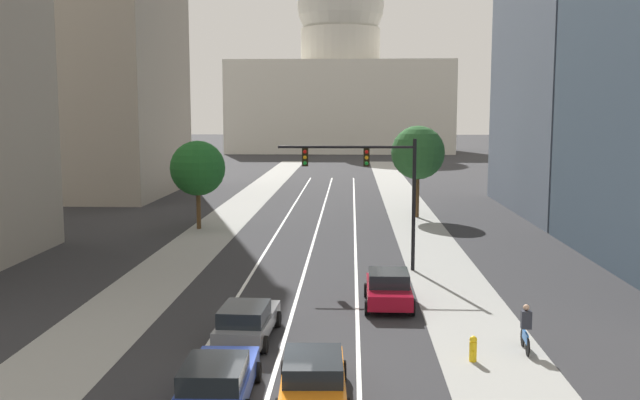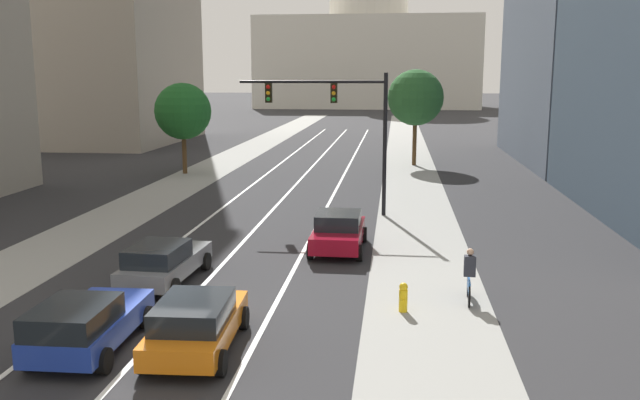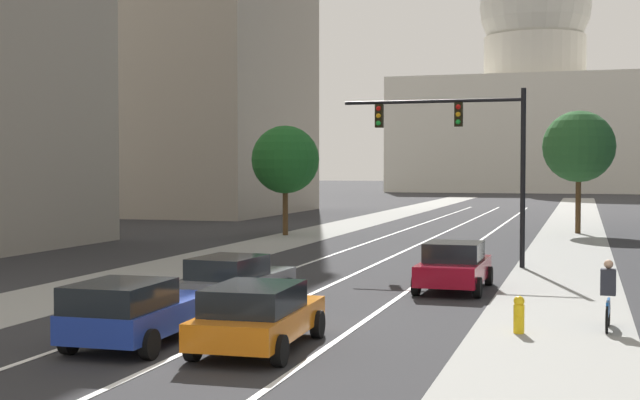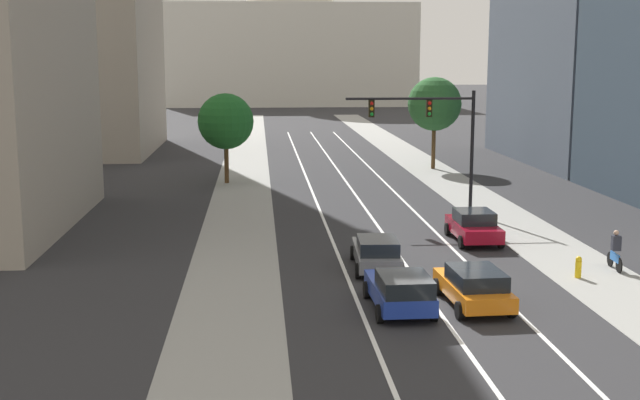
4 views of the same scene
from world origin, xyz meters
The scene contains 16 objects.
ground_plane centered at (0.00, 40.00, 0.00)m, with size 400.00×400.00×0.00m, color #2B2B2D.
sidewalk_left centered at (-7.46, 35.00, 0.01)m, with size 3.87×130.00×0.01m, color gray.
sidewalk_right centered at (7.46, 35.00, 0.01)m, with size 3.87×130.00×0.01m, color gray.
lane_stripe_left centered at (-2.76, 25.00, 0.01)m, with size 0.16×90.00×0.01m, color white.
lane_stripe_center centered at (0.00, 25.00, 0.01)m, with size 0.16×90.00×0.01m, color white.
lane_stripe_right centered at (2.76, 25.00, 0.01)m, with size 0.16×90.00×0.01m, color white.
capitol_building centered at (0.00, 130.68, 14.92)m, with size 45.92×22.50×40.99m.
car_orange centered at (1.38, -0.70, 0.77)m, with size 2.22×4.49×1.45m.
car_blue centered at (-1.37, -1.10, 0.79)m, with size 2.17×4.35×1.51m.
car_crimson centered at (4.14, 9.78, 0.79)m, with size 2.14×4.44×1.56m.
car_gray centered at (-1.39, 4.75, 0.76)m, with size 2.17×4.71×1.47m.
traffic_signal_mast centered at (3.60, 16.87, 5.10)m, with size 7.36×0.39×7.09m.
fire_hydrant centered at (6.68, 2.83, 0.46)m, with size 0.26×0.35×0.91m.
cyclist centered at (8.72, 3.96, 0.85)m, with size 0.38×1.70×1.72m.
street_tree_near_left centered at (-8.63, 29.89, 4.43)m, with size 3.98×3.98×6.43m.
street_tree_near_right centered at (7.80, 36.30, 5.23)m, with size 4.30×4.30×7.39m.
Camera 3 is at (8.14, -18.26, 3.96)m, focal length 48.87 mm.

